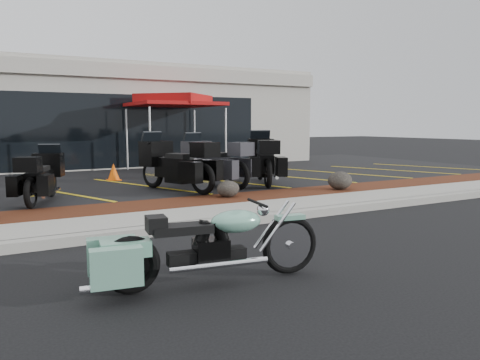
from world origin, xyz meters
TOP-DOWN VIEW (x-y plane):
  - ground at (0.00, 0.00)m, footprint 90.00×90.00m
  - curb at (0.00, 0.90)m, footprint 24.00×0.25m
  - sidewalk at (0.00, 1.60)m, footprint 24.00×1.20m
  - mulch_bed at (0.00, 2.80)m, footprint 24.00×1.20m
  - upper_lot at (0.00, 8.20)m, footprint 26.00×9.60m
  - dealership_building at (0.00, 14.47)m, footprint 18.00×8.16m
  - boulder_mid at (0.98, 2.89)m, footprint 0.51×0.43m
  - boulder_right at (3.93, 2.62)m, footprint 0.63×0.52m
  - hero_cruiser at (-0.62, -1.74)m, footprint 2.66×1.02m
  - touring_black_front at (-2.40, 4.84)m, footprint 1.46×2.17m
  - touring_black_mid at (0.03, 5.15)m, footprint 1.73×2.62m
  - touring_grey at (1.26, 5.48)m, footprint 1.55×2.54m
  - touring_black_rear at (3.28, 5.32)m, footprint 1.89×2.63m
  - traffic_cone at (-0.43, 7.29)m, footprint 0.44×0.44m
  - popup_canopy at (2.10, 8.98)m, footprint 3.45×3.45m

SIDE VIEW (x-z plane):
  - ground at x=0.00m, z-range 0.00..0.00m
  - curb at x=0.00m, z-range 0.00..0.15m
  - sidewalk at x=0.00m, z-range 0.00..0.15m
  - upper_lot at x=0.00m, z-range 0.00..0.15m
  - mulch_bed at x=0.00m, z-range 0.00..0.16m
  - boulder_mid at x=0.98m, z-range 0.16..0.52m
  - boulder_right at x=3.93m, z-range 0.16..0.60m
  - traffic_cone at x=-0.43m, z-range 0.15..0.64m
  - hero_cruiser at x=-0.62m, z-range 0.00..0.91m
  - touring_black_front at x=-2.40m, z-range 0.15..1.33m
  - touring_grey at x=1.26m, z-range 0.15..1.53m
  - touring_black_mid at x=0.03m, z-range 0.15..1.57m
  - touring_black_rear at x=3.28m, z-range 0.15..1.58m
  - dealership_building at x=0.00m, z-range 0.01..4.01m
  - popup_canopy at x=2.10m, z-range 1.20..3.79m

